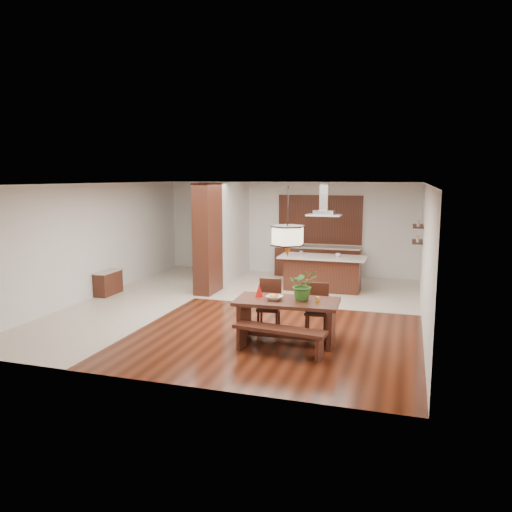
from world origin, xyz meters
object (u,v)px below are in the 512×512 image
(range_hood, at_px, (324,199))
(island_cup, at_px, (338,255))
(dining_bench, at_px, (279,341))
(foliage_plant, at_px, (303,285))
(pendant_lantern, at_px, (288,222))
(microwave, at_px, (292,241))
(dining_chair_right, at_px, (317,309))
(hallway_console, at_px, (108,283))
(dining_chair_left, at_px, (269,305))
(fruit_bowl, at_px, (274,298))
(dining_table, at_px, (287,311))
(kitchen_island, at_px, (323,273))

(range_hood, relative_size, island_cup, 7.23)
(dining_bench, height_order, foliage_plant, foliage_plant)
(pendant_lantern, xyz_separation_m, microwave, (-1.37, 6.29, -1.16))
(dining_bench, relative_size, dining_chair_right, 1.68)
(hallway_console, height_order, dining_chair_left, dining_chair_left)
(dining_chair_left, height_order, foliage_plant, foliage_plant)
(dining_chair_left, relative_size, fruit_bowl, 3.32)
(dining_table, height_order, pendant_lantern, pendant_lantern)
(dining_table, bearing_deg, dining_bench, -87.27)
(foliage_plant, xyz_separation_m, fruit_bowl, (-0.51, -0.14, -0.25))
(island_cup, bearing_deg, pendant_lantern, -94.39)
(island_cup, bearing_deg, dining_bench, -93.42)
(dining_chair_right, height_order, microwave, microwave)
(microwave, bearing_deg, dining_chair_right, -60.00)
(fruit_bowl, bearing_deg, foliage_plant, 15.53)
(dining_chair_left, height_order, dining_chair_right, dining_chair_left)
(fruit_bowl, xyz_separation_m, island_cup, (0.56, 4.42, 0.16))
(dining_chair_right, height_order, kitchen_island, dining_chair_right)
(dining_bench, height_order, dining_chair_right, dining_chair_right)
(microwave, bearing_deg, fruit_bowl, -67.55)
(kitchen_island, xyz_separation_m, microwave, (-1.30, 1.87, 0.60))
(fruit_bowl, xyz_separation_m, microwave, (-1.14, 6.35, 0.25))
(kitchen_island, height_order, island_cup, island_cup)
(island_cup, bearing_deg, microwave, 131.47)
(kitchen_island, bearing_deg, island_cup, -8.12)
(dining_chair_right, bearing_deg, pendant_lantern, -130.90)
(foliage_plant, relative_size, island_cup, 4.69)
(kitchen_island, bearing_deg, microwave, 124.93)
(range_hood, bearing_deg, fruit_bowl, -91.96)
(dining_table, bearing_deg, dining_chair_right, 53.44)
(dining_bench, xyz_separation_m, dining_chair_right, (0.42, 1.30, 0.26))
(hallway_console, height_order, range_hood, range_hood)
(dining_chair_left, distance_m, microwave, 5.83)
(dining_chair_left, relative_size, island_cup, 8.20)
(foliage_plant, bearing_deg, pendant_lantern, -163.01)
(foliage_plant, distance_m, range_hood, 4.56)
(dining_table, xyz_separation_m, pendant_lantern, (0.00, 0.00, 1.66))
(range_hood, bearing_deg, pendant_lantern, -89.02)
(dining_chair_left, relative_size, foliage_plant, 1.75)
(pendant_lantern, height_order, foliage_plant, pendant_lantern)
(hallway_console, bearing_deg, dining_bench, -28.79)
(dining_chair_right, distance_m, fruit_bowl, 1.01)
(dining_table, relative_size, pendant_lantern, 1.49)
(dining_bench, xyz_separation_m, kitchen_island, (-0.11, 5.11, 0.25))
(pendant_lantern, relative_size, island_cup, 10.53)
(dining_table, relative_size, dining_bench, 1.18)
(range_hood, distance_m, island_cup, 1.52)
(island_cup, bearing_deg, hallway_console, -159.80)
(range_hood, bearing_deg, kitchen_island, -90.00)
(dining_table, bearing_deg, range_hood, 90.98)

